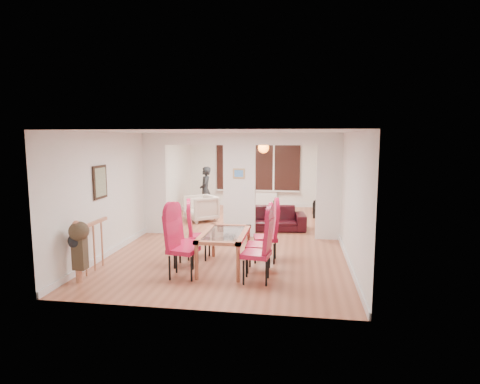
% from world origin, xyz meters
% --- Properties ---
extents(floor, '(5.00, 9.00, 0.01)m').
position_xyz_m(floor, '(0.00, 0.00, 0.00)').
color(floor, '#A35D41').
rests_on(floor, ground).
extents(room_walls, '(5.00, 9.00, 2.60)m').
position_xyz_m(room_walls, '(0.00, 0.00, 1.30)').
color(room_walls, silver).
rests_on(room_walls, floor).
extents(divider_wall, '(5.00, 0.18, 2.60)m').
position_xyz_m(divider_wall, '(0.00, 0.00, 1.30)').
color(divider_wall, white).
rests_on(divider_wall, floor).
extents(bay_window_blinds, '(3.00, 0.08, 1.80)m').
position_xyz_m(bay_window_blinds, '(0.00, 4.44, 1.50)').
color(bay_window_blinds, black).
rests_on(bay_window_blinds, room_walls).
extents(radiator, '(1.40, 0.08, 0.50)m').
position_xyz_m(radiator, '(0.00, 4.40, 0.30)').
color(radiator, white).
rests_on(radiator, floor).
extents(pendant_light, '(0.36, 0.36, 0.36)m').
position_xyz_m(pendant_light, '(0.30, 3.30, 2.15)').
color(pendant_light, orange).
rests_on(pendant_light, room_walls).
extents(stair_newel, '(0.40, 1.20, 1.10)m').
position_xyz_m(stair_newel, '(-2.25, -3.20, 0.55)').
color(stair_newel, '#B47152').
rests_on(stair_newel, floor).
extents(wall_poster, '(0.04, 0.52, 0.67)m').
position_xyz_m(wall_poster, '(-2.47, -2.40, 1.60)').
color(wall_poster, gray).
rests_on(wall_poster, room_walls).
extents(pillar_photo, '(0.30, 0.03, 0.25)m').
position_xyz_m(pillar_photo, '(0.00, -0.10, 1.60)').
color(pillar_photo, '#4C8CD8').
rests_on(pillar_photo, divider_wall).
extents(dining_table, '(0.84, 1.49, 0.70)m').
position_xyz_m(dining_table, '(0.10, -2.58, 0.35)').
color(dining_table, '#9E563A').
rests_on(dining_table, floor).
extents(dining_chair_la, '(0.55, 0.55, 1.19)m').
position_xyz_m(dining_chair_la, '(-0.53, -3.17, 0.59)').
color(dining_chair_la, '#A61135').
rests_on(dining_chair_la, floor).
extents(dining_chair_lb, '(0.51, 0.51, 1.10)m').
position_xyz_m(dining_chair_lb, '(-0.66, -2.58, 0.55)').
color(dining_chair_lb, '#A61135').
rests_on(dining_chair_lb, floor).
extents(dining_chair_lc, '(0.53, 0.53, 1.09)m').
position_xyz_m(dining_chair_lc, '(-0.54, -2.04, 0.54)').
color(dining_chair_lc, '#A61135').
rests_on(dining_chair_lc, floor).
extents(dining_chair_ra, '(0.53, 0.53, 1.17)m').
position_xyz_m(dining_chair_ra, '(0.78, -3.21, 0.58)').
color(dining_chair_ra, '#A61135').
rests_on(dining_chair_ra, floor).
extents(dining_chair_rb, '(0.46, 0.46, 1.14)m').
position_xyz_m(dining_chair_rb, '(0.76, -2.64, 0.57)').
color(dining_chair_rb, '#A61135').
rests_on(dining_chair_rb, floor).
extents(dining_chair_rc, '(0.53, 0.53, 1.14)m').
position_xyz_m(dining_chair_rc, '(0.84, -2.03, 0.57)').
color(dining_chair_rc, '#A61135').
rests_on(dining_chair_rc, floor).
extents(sofa, '(2.21, 1.07, 0.62)m').
position_xyz_m(sofa, '(0.61, 0.79, 0.31)').
color(sofa, black).
rests_on(sofa, floor).
extents(armchair, '(1.17, 1.17, 0.77)m').
position_xyz_m(armchair, '(-1.41, 1.62, 0.38)').
color(armchair, beige).
rests_on(armchair, floor).
extents(person, '(0.62, 0.46, 1.55)m').
position_xyz_m(person, '(-1.54, 2.77, 0.77)').
color(person, black).
rests_on(person, floor).
extents(television, '(0.96, 0.42, 0.56)m').
position_xyz_m(television, '(2.00, 2.96, 0.28)').
color(television, black).
rests_on(television, floor).
extents(coffee_table, '(1.21, 0.80, 0.26)m').
position_xyz_m(coffee_table, '(0.56, 2.60, 0.13)').
color(coffee_table, black).
rests_on(coffee_table, floor).
extents(bottle, '(0.07, 0.07, 0.27)m').
position_xyz_m(bottle, '(0.70, 2.64, 0.39)').
color(bottle, '#143F19').
rests_on(bottle, coffee_table).
extents(bowl, '(0.21, 0.21, 0.05)m').
position_xyz_m(bowl, '(0.50, 2.59, 0.28)').
color(bowl, black).
rests_on(bowl, coffee_table).
extents(shoes, '(0.25, 0.27, 0.10)m').
position_xyz_m(shoes, '(-0.20, -0.38, 0.05)').
color(shoes, black).
rests_on(shoes, floor).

